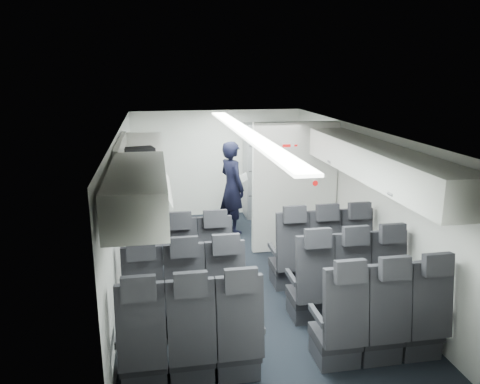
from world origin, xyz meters
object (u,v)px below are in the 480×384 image
object	(u,v)px
seat_row_rear	(289,334)
boarding_door	(133,190)
seat_row_front	(252,262)
seat_row_mid	(268,293)
galley_unit	(266,170)
carry_on_bag	(139,156)
flight_attendant	(232,188)

from	to	relation	value
seat_row_rear	boarding_door	bearing A→B (deg)	112.87
seat_row_front	seat_row_mid	world-z (taller)	same
galley_unit	carry_on_bag	distance (m)	3.68
seat_row_rear	carry_on_bag	size ratio (longest dim) A/B	8.45
carry_on_bag	seat_row_front	bearing A→B (deg)	-35.33
seat_row_mid	carry_on_bag	distance (m)	2.51
seat_row_mid	galley_unit	world-z (taller)	galley_unit
galley_unit	carry_on_bag	world-z (taller)	carry_on_bag
seat_row_mid	flight_attendant	bearing A→B (deg)	88.00
boarding_door	seat_row_rear	bearing A→B (deg)	-67.13
seat_row_front	seat_row_mid	distance (m)	0.90
seat_row_front	flight_attendant	bearing A→B (deg)	87.24
seat_row_front	flight_attendant	xyz separation A→B (m)	(0.11, 2.38, 0.45)
boarding_door	seat_row_mid	bearing A→B (deg)	-61.23
boarding_door	carry_on_bag	xyz separation A→B (m)	(0.19, -1.49, 0.85)
seat_row_rear	boarding_door	distance (m)	4.25
seat_row_front	boarding_door	xyz separation A→B (m)	(-1.64, 2.09, 0.55)
seat_row_rear	boarding_door	world-z (taller)	boarding_door
galley_unit	flight_attendant	xyz separation A→B (m)	(-0.84, -0.88, -0.10)
seat_row_mid	boarding_door	xyz separation A→B (m)	(-1.64, 2.99, 0.55)
seat_row_rear	carry_on_bag	bearing A→B (deg)	121.14
flight_attendant	carry_on_bag	size ratio (longest dim) A/B	4.32
carry_on_bag	boarding_door	bearing A→B (deg)	84.34
seat_row_front	carry_on_bag	distance (m)	2.10
seat_row_front	galley_unit	distance (m)	3.43
seat_row_mid	galley_unit	distance (m)	4.30
flight_attendant	carry_on_bag	distance (m)	2.56
seat_row_mid	carry_on_bag	size ratio (longest dim) A/B	8.45
seat_row_front	seat_row_rear	xyz separation A→B (m)	(0.00, -1.80, 0.00)
seat_row_front	galley_unit	world-z (taller)	galley_unit
galley_unit	carry_on_bag	bearing A→B (deg)	-131.97
seat_row_rear	boarding_door	xyz separation A→B (m)	(-1.64, 3.89, 0.55)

